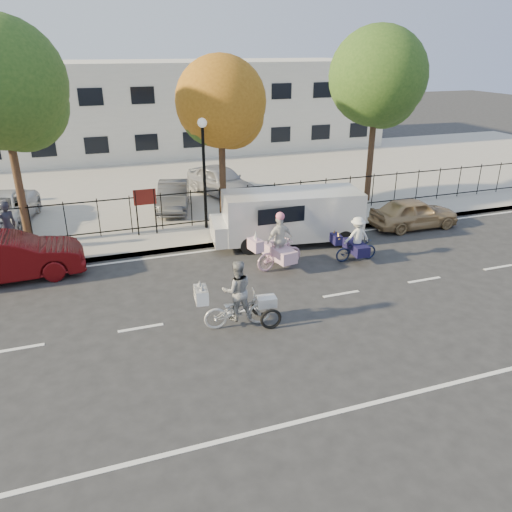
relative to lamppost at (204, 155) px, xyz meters
name	(u,v)px	position (x,y,z in m)	size (l,w,h in m)	color
ground	(247,310)	(-0.50, -6.80, -3.11)	(120.00, 120.00, 0.00)	#333334
road_markings	(247,310)	(-0.50, -6.80, -3.11)	(60.00, 9.52, 0.01)	silver
curb	(205,246)	(-0.50, -1.75, -3.04)	(60.00, 0.10, 0.15)	#A8A399
sidewalk	(198,236)	(-0.50, -0.70, -3.04)	(60.00, 2.20, 0.15)	#A8A399
parking_lot	(161,182)	(-0.50, 8.20, -3.04)	(60.00, 15.60, 0.15)	#A8A399
iron_fence	(191,208)	(-0.50, 0.40, -2.21)	(58.00, 0.06, 1.50)	black
building	(135,107)	(-0.50, 18.20, -0.11)	(34.00, 10.00, 6.00)	silver
lamppost	(204,155)	(0.00, 0.00, 0.00)	(0.36, 0.36, 4.33)	black
street_sign	(145,203)	(-2.35, 0.00, -1.70)	(0.85, 0.06, 1.80)	black
zebra_trike	(238,302)	(-1.01, -7.53, -2.38)	(2.21, 0.90, 1.89)	silver
unicorn_bike	(279,248)	(1.40, -4.40, -2.38)	(2.02, 1.43, 1.99)	#EAB2CB
bull_bike	(356,243)	(4.19, -4.64, -2.48)	(1.71, 1.17, 1.59)	#101938
white_van	(289,215)	(2.66, -2.30, -2.02)	(5.80, 2.59, 1.98)	silver
red_sedan	(8,257)	(-7.04, -2.35, -2.35)	(1.60, 4.60, 1.51)	#570A0C
gold_sedan	(414,213)	(8.16, -2.39, -2.49)	(1.47, 3.65, 1.25)	tan
pedestrian	(7,227)	(-7.19, -0.24, -2.02)	(0.69, 0.45, 1.88)	black
lot_car_b	(0,211)	(-7.83, 2.86, -2.30)	(2.21, 4.78, 1.33)	silver
lot_car_c	(173,196)	(-0.78, 2.92, -2.36)	(1.28, 3.68, 1.21)	#45474C
lot_car_d	(221,180)	(1.85, 4.46, -2.24)	(1.70, 4.23, 1.44)	#A2A3A9
tree_west	(6,90)	(-6.52, 0.56, 2.49)	(4.36, 4.36, 7.99)	#442D1D
tree_mid	(224,106)	(1.26, 1.46, 1.59)	(3.68, 3.67, 6.73)	#442D1D
tree_east	(379,81)	(8.34, 1.37, 2.40)	(4.29, 4.29, 7.87)	#442D1D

